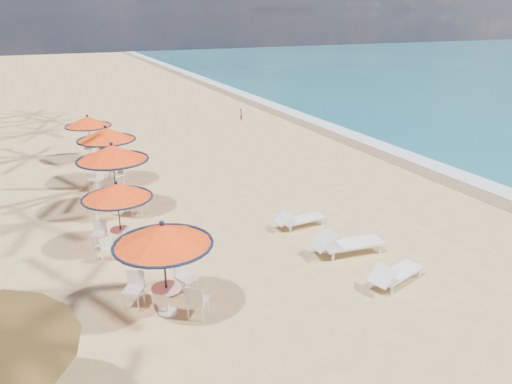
{
  "coord_description": "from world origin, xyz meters",
  "views": [
    {
      "loc": [
        -7.36,
        -10.16,
        6.83
      ],
      "look_at": [
        -1.06,
        3.86,
        1.2
      ],
      "focal_mm": 35.0,
      "sensor_mm": 36.0,
      "label": 1
    }
  ],
  "objects_px": {
    "station_0": "(164,246)",
    "station_2": "(113,162)",
    "station_1": "(117,200)",
    "lounger_near": "(395,274)",
    "station_3": "(106,141)",
    "lounger_mid": "(346,243)",
    "lounger_far": "(298,219)",
    "station_4": "(90,125)"
  },
  "relations": [
    {
      "from": "station_2",
      "to": "station_1",
      "type": "bearing_deg",
      "value": -97.62
    },
    {
      "from": "lounger_near",
      "to": "lounger_far",
      "type": "xyz_separation_m",
      "value": [
        -0.55,
        4.27,
        -0.01
      ]
    },
    {
      "from": "station_0",
      "to": "station_3",
      "type": "distance_m",
      "value": 10.24
    },
    {
      "from": "station_0",
      "to": "lounger_mid",
      "type": "distance_m",
      "value": 5.79
    },
    {
      "from": "station_0",
      "to": "station_2",
      "type": "relative_size",
      "value": 0.93
    },
    {
      "from": "station_0",
      "to": "station_3",
      "type": "xyz_separation_m",
      "value": [
        0.22,
        10.24,
        0.04
      ]
    },
    {
      "from": "station_1",
      "to": "lounger_mid",
      "type": "distance_m",
      "value": 6.86
    },
    {
      "from": "lounger_far",
      "to": "station_1",
      "type": "bearing_deg",
      "value": 168.23
    },
    {
      "from": "lounger_near",
      "to": "station_2",
      "type": "bearing_deg",
      "value": 108.58
    },
    {
      "from": "lounger_near",
      "to": "lounger_mid",
      "type": "bearing_deg",
      "value": 78.75
    },
    {
      "from": "station_4",
      "to": "station_1",
      "type": "bearing_deg",
      "value": -92.65
    },
    {
      "from": "lounger_mid",
      "to": "station_2",
      "type": "bearing_deg",
      "value": 138.73
    },
    {
      "from": "station_3",
      "to": "lounger_mid",
      "type": "height_order",
      "value": "station_3"
    },
    {
      "from": "station_2",
      "to": "lounger_near",
      "type": "xyz_separation_m",
      "value": [
        5.82,
        -8.04,
        -1.59
      ]
    },
    {
      "from": "station_0",
      "to": "lounger_near",
      "type": "bearing_deg",
      "value": -11.61
    },
    {
      "from": "station_0",
      "to": "station_2",
      "type": "xyz_separation_m",
      "value": [
        -0.04,
        6.85,
        0.14
      ]
    },
    {
      "from": "station_3",
      "to": "lounger_far",
      "type": "relative_size",
      "value": 1.36
    },
    {
      "from": "lounger_near",
      "to": "lounger_far",
      "type": "height_order",
      "value": "lounger_near"
    },
    {
      "from": "station_1",
      "to": "lounger_mid",
      "type": "relative_size",
      "value": 0.97
    },
    {
      "from": "station_3",
      "to": "station_4",
      "type": "bearing_deg",
      "value": 92.83
    },
    {
      "from": "station_3",
      "to": "lounger_near",
      "type": "relative_size",
      "value": 1.28
    },
    {
      "from": "lounger_far",
      "to": "lounger_near",
      "type": "bearing_deg",
      "value": -86.54
    },
    {
      "from": "station_3",
      "to": "station_4",
      "type": "distance_m",
      "value": 3.86
    },
    {
      "from": "lounger_far",
      "to": "lounger_mid",
      "type": "bearing_deg",
      "value": -85.45
    },
    {
      "from": "station_1",
      "to": "station_4",
      "type": "height_order",
      "value": "station_4"
    },
    {
      "from": "station_1",
      "to": "lounger_near",
      "type": "distance_m",
      "value": 8.11
    },
    {
      "from": "station_1",
      "to": "lounger_mid",
      "type": "height_order",
      "value": "station_1"
    },
    {
      "from": "station_2",
      "to": "station_3",
      "type": "bearing_deg",
      "value": 85.54
    },
    {
      "from": "station_2",
      "to": "lounger_mid",
      "type": "bearing_deg",
      "value": -47.22
    },
    {
      "from": "lounger_near",
      "to": "station_0",
      "type": "bearing_deg",
      "value": 151.08
    },
    {
      "from": "station_4",
      "to": "lounger_near",
      "type": "distance_m",
      "value": 16.37
    },
    {
      "from": "station_4",
      "to": "lounger_mid",
      "type": "relative_size",
      "value": 1.0
    },
    {
      "from": "station_4",
      "to": "lounger_mid",
      "type": "distance_m",
      "value": 14.46
    },
    {
      "from": "station_1",
      "to": "station_3",
      "type": "xyz_separation_m",
      "value": [
        0.66,
        6.36,
        0.22
      ]
    },
    {
      "from": "station_1",
      "to": "lounger_near",
      "type": "xyz_separation_m",
      "value": [
        6.21,
        -5.06,
        -1.28
      ]
    },
    {
      "from": "station_4",
      "to": "lounger_mid",
      "type": "height_order",
      "value": "station_4"
    },
    {
      "from": "station_4",
      "to": "lounger_near",
      "type": "height_order",
      "value": "station_4"
    },
    {
      "from": "station_0",
      "to": "lounger_far",
      "type": "xyz_separation_m",
      "value": [
        5.22,
        3.09,
        -1.46
      ]
    },
    {
      "from": "station_0",
      "to": "lounger_near",
      "type": "height_order",
      "value": "station_0"
    },
    {
      "from": "station_3",
      "to": "lounger_mid",
      "type": "distance_m",
      "value": 10.94
    },
    {
      "from": "station_2",
      "to": "lounger_mid",
      "type": "height_order",
      "value": "station_2"
    },
    {
      "from": "station_4",
      "to": "lounger_far",
      "type": "bearing_deg",
      "value": -64.73
    }
  ]
}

